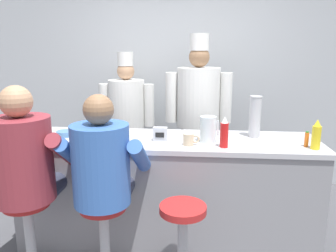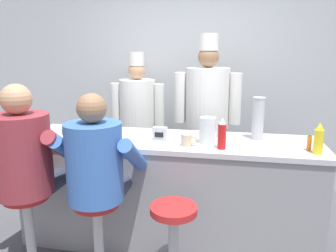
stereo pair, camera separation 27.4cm
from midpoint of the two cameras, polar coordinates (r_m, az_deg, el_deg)
wall_back at (r=4.23m, az=5.79°, el=8.10°), size 10.00×0.06×2.70m
diner_counter at (r=2.97m, az=2.62°, el=-11.25°), size 2.57×0.71×0.97m
ketchup_bottle_red at (r=2.55m, az=12.45°, el=-1.46°), size 0.06×0.06×0.25m
mustard_bottle_yellow at (r=2.67m, az=27.49°, el=-2.11°), size 0.07×0.07×0.23m
hot_sauce_bottle_orange at (r=2.73m, az=26.07°, el=-2.73°), size 0.03×0.03×0.12m
water_pitcher_clear at (r=2.69m, az=9.82°, el=-0.78°), size 0.15×0.13×0.21m
breakfast_plate at (r=2.81m, az=-6.54°, el=-1.99°), size 0.27×0.27×0.05m
cereal_bowl at (r=3.07m, az=-14.20°, el=-0.87°), size 0.16×0.16×0.05m
coffee_mug_tan at (r=2.60m, az=6.35°, el=-2.48°), size 0.13×0.08×0.09m
cup_stack_steel at (r=2.89m, az=18.08°, el=1.23°), size 0.10×0.10×0.36m
napkin_dispenser_chrome at (r=2.74m, az=1.45°, el=-1.41°), size 0.12×0.07×0.11m
diner_seated_maroon at (r=2.59m, az=-20.85°, el=-5.39°), size 0.64×0.63×1.48m
diner_seated_blue at (r=2.36m, az=-9.06°, el=-7.10°), size 0.60×0.59×1.43m
empty_stool_round at (r=2.40m, az=4.42°, el=-18.52°), size 0.33×0.33×0.67m
cook_in_whites_near at (r=3.98m, az=-3.36°, el=1.75°), size 0.66×0.42×1.69m
cook_in_whites_far at (r=3.68m, az=8.93°, el=2.35°), size 0.74×0.47×1.88m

